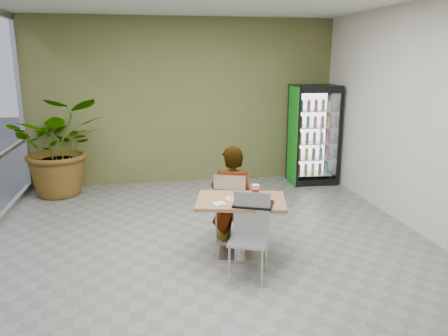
{
  "coord_description": "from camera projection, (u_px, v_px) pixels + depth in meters",
  "views": [
    {
      "loc": [
        -0.77,
        -5.08,
        2.4
      ],
      "look_at": [
        0.24,
        0.45,
        1.0
      ],
      "focal_mm": 35.0,
      "sensor_mm": 36.0,
      "label": 1
    }
  ],
  "objects": [
    {
      "name": "ground",
      "position": [
        212.0,
        253.0,
        5.56
      ],
      "size": [
        7.0,
        7.0,
        0.0
      ],
      "primitive_type": "plane",
      "color": "slate",
      "rests_on": "ground"
    },
    {
      "name": "room_envelope",
      "position": [
        211.0,
        129.0,
        5.18
      ],
      "size": [
        6.0,
        7.0,
        3.2
      ],
      "primitive_type": null,
      "color": "silver",
      "rests_on": "ground"
    },
    {
      "name": "dining_table",
      "position": [
        241.0,
        216.0,
        5.35
      ],
      "size": [
        1.21,
        0.97,
        0.75
      ],
      "rotation": [
        0.0,
        0.0,
        -0.24
      ],
      "color": "#9D6E43",
      "rests_on": "ground"
    },
    {
      "name": "chair_far",
      "position": [
        230.0,
        202.0,
        5.84
      ],
      "size": [
        0.53,
        0.53,
        0.95
      ],
      "rotation": [
        0.0,
        0.0,
        2.81
      ],
      "color": "#ABAEB0",
      "rests_on": "ground"
    },
    {
      "name": "chair_near",
      "position": [
        250.0,
        228.0,
        4.91
      ],
      "size": [
        0.55,
        0.55,
        0.95
      ],
      "rotation": [
        0.0,
        0.0,
        -0.4
      ],
      "color": "#ABAEB0",
      "rests_on": "ground"
    },
    {
      "name": "seated_woman",
      "position": [
        232.0,
        204.0,
        5.89
      ],
      "size": [
        0.68,
        0.55,
        1.61
      ],
      "primitive_type": "imported",
      "rotation": [
        0.0,
        0.0,
        2.81
      ],
      "color": "black",
      "rests_on": "ground"
    },
    {
      "name": "pizza_plate",
      "position": [
        235.0,
        198.0,
        5.3
      ],
      "size": [
        0.32,
        0.24,
        0.03
      ],
      "color": "silver",
      "rests_on": "dining_table"
    },
    {
      "name": "soda_cup",
      "position": [
        256.0,
        192.0,
        5.32
      ],
      "size": [
        0.1,
        0.1,
        0.17
      ],
      "color": "silver",
      "rests_on": "dining_table"
    },
    {
      "name": "napkin_stack",
      "position": [
        219.0,
        204.0,
        5.1
      ],
      "size": [
        0.18,
        0.18,
        0.02
      ],
      "primitive_type": "cube",
      "rotation": [
        0.0,
        0.0,
        0.28
      ],
      "color": "silver",
      "rests_on": "dining_table"
    },
    {
      "name": "cafeteria_tray",
      "position": [
        253.0,
        204.0,
        5.08
      ],
      "size": [
        0.54,
        0.48,
        0.03
      ],
      "primitive_type": "cube",
      "rotation": [
        0.0,
        0.0,
        -0.4
      ],
      "color": "black",
      "rests_on": "dining_table"
    },
    {
      "name": "beverage_fridge",
      "position": [
        313.0,
        135.0,
        8.6
      ],
      "size": [
        0.92,
        0.72,
        1.93
      ],
      "rotation": [
        0.0,
        0.0,
        -0.06
      ],
      "color": "black",
      "rests_on": "ground"
    },
    {
      "name": "potted_plant",
      "position": [
        60.0,
        146.0,
        7.82
      ],
      "size": [
        1.77,
        1.58,
        1.78
      ],
      "primitive_type": "imported",
      "rotation": [
        0.0,
        0.0,
        0.13
      ],
      "color": "#265D25",
      "rests_on": "ground"
    }
  ]
}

